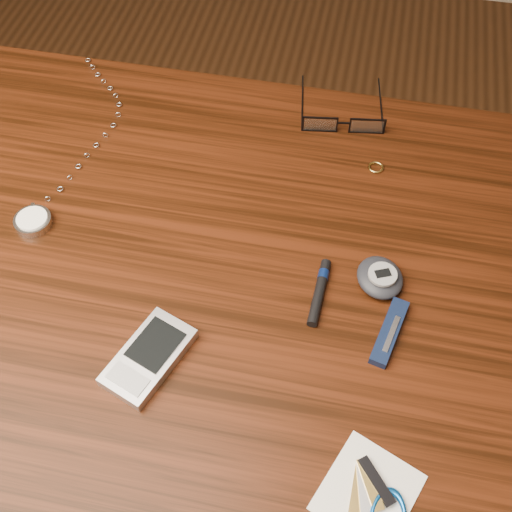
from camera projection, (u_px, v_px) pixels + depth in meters
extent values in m
plane|color=#472814|center=(233.00, 463.00, 1.39)|extent=(3.80, 3.80, 0.00)
cube|color=#331408|center=(215.00, 271.00, 0.80)|extent=(1.00, 0.70, 0.03)
cylinder|color=#4C2814|center=(48.00, 221.00, 1.33)|extent=(0.05, 0.05, 0.71)
cylinder|color=#4C2814|center=(492.00, 295.00, 1.22)|extent=(0.05, 0.05, 0.71)
cube|color=black|center=(320.00, 124.00, 0.91)|extent=(0.05, 0.01, 0.03)
cube|color=silver|center=(320.00, 124.00, 0.91)|extent=(0.05, 0.01, 0.02)
cylinder|color=black|center=(302.00, 102.00, 0.96)|extent=(0.02, 0.12, 0.00)
cube|color=black|center=(367.00, 126.00, 0.91)|extent=(0.05, 0.01, 0.03)
cube|color=silver|center=(367.00, 126.00, 0.91)|extent=(0.05, 0.01, 0.02)
cylinder|color=black|center=(381.00, 105.00, 0.95)|extent=(0.02, 0.12, 0.00)
cube|color=black|center=(344.00, 123.00, 0.91)|extent=(0.02, 0.00, 0.00)
torus|color=tan|center=(376.00, 167.00, 0.88)|extent=(0.02, 0.02, 0.00)
cylinder|color=silver|center=(33.00, 221.00, 0.82)|extent=(0.05, 0.05, 0.01)
cylinder|color=white|center=(32.00, 218.00, 0.81)|extent=(0.04, 0.04, 0.00)
cylinder|color=silver|center=(33.00, 206.00, 0.83)|extent=(0.01, 0.01, 0.01)
torus|color=silver|center=(48.00, 199.00, 0.84)|extent=(0.01, 0.01, 0.01)
torus|color=silver|center=(60.00, 189.00, 0.85)|extent=(0.01, 0.01, 0.00)
torus|color=silver|center=(70.00, 178.00, 0.86)|extent=(0.01, 0.01, 0.01)
torus|color=silver|center=(78.00, 166.00, 0.88)|extent=(0.01, 0.01, 0.00)
torus|color=silver|center=(87.00, 155.00, 0.89)|extent=(0.01, 0.01, 0.01)
torus|color=silver|center=(96.00, 145.00, 0.90)|extent=(0.01, 0.01, 0.00)
torus|color=silver|center=(105.00, 135.00, 0.91)|extent=(0.01, 0.00, 0.01)
torus|color=silver|center=(113.00, 125.00, 0.92)|extent=(0.01, 0.01, 0.00)
torus|color=silver|center=(118.00, 115.00, 0.94)|extent=(0.01, 0.00, 0.01)
torus|color=silver|center=(119.00, 105.00, 0.95)|extent=(0.01, 0.01, 0.00)
torus|color=silver|center=(116.00, 96.00, 0.96)|extent=(0.01, 0.01, 0.01)
torus|color=silver|center=(110.00, 88.00, 0.97)|extent=(0.01, 0.01, 0.00)
torus|color=silver|center=(104.00, 81.00, 0.98)|extent=(0.01, 0.01, 0.01)
torus|color=silver|center=(98.00, 74.00, 0.99)|extent=(0.01, 0.01, 0.00)
torus|color=silver|center=(93.00, 67.00, 1.00)|extent=(0.01, 0.01, 0.01)
torus|color=silver|center=(88.00, 60.00, 1.01)|extent=(0.01, 0.01, 0.00)
cube|color=#AFAEB3|center=(149.00, 357.00, 0.70)|extent=(0.09, 0.12, 0.01)
cube|color=black|center=(155.00, 345.00, 0.70)|extent=(0.06, 0.07, 0.00)
cube|color=#A4A5AC|center=(128.00, 379.00, 0.68)|extent=(0.05, 0.04, 0.00)
ellipsoid|color=black|center=(380.00, 278.00, 0.76)|extent=(0.07, 0.08, 0.02)
cylinder|color=gray|center=(383.00, 274.00, 0.75)|extent=(0.03, 0.03, 0.00)
cube|color=black|center=(383.00, 273.00, 0.75)|extent=(0.02, 0.02, 0.00)
cube|color=white|center=(368.00, 492.00, 0.62)|extent=(0.11, 0.12, 0.00)
cube|color=olive|center=(357.00, 490.00, 0.62)|extent=(0.01, 0.05, 0.00)
cube|color=silver|center=(364.00, 487.00, 0.62)|extent=(0.02, 0.05, 0.00)
cube|color=#A9853C|center=(370.00, 484.00, 0.62)|extent=(0.03, 0.05, 0.00)
cube|color=black|center=(377.00, 481.00, 0.62)|extent=(0.04, 0.05, 0.00)
cube|color=#0B1637|center=(389.00, 332.00, 0.72)|extent=(0.04, 0.09, 0.01)
cube|color=#B4B4B8|center=(391.00, 334.00, 0.71)|extent=(0.02, 0.05, 0.00)
cylinder|color=black|center=(319.00, 292.00, 0.75)|extent=(0.02, 0.09, 0.01)
cylinder|color=#1A3FB6|center=(323.00, 275.00, 0.77)|extent=(0.01, 0.01, 0.01)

